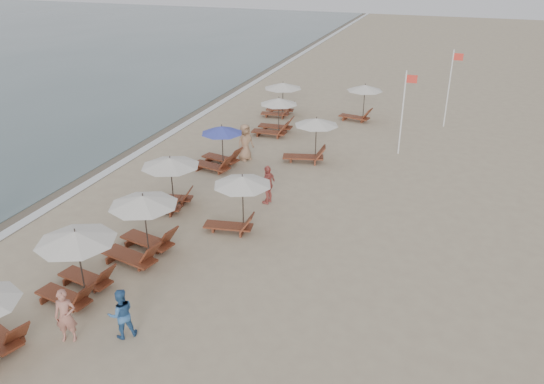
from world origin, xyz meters
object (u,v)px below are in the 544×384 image
(lounger_station_1, at_px, (75,261))
(lounger_station_6, at_px, (280,97))
(inland_station_0, at_px, (237,197))
(lounger_station_2, at_px, (140,227))
(lounger_station_4, at_px, (218,148))
(beachgoer_far_b, at_px, (245,142))
(beachgoer_mid_a, at_px, (121,314))
(inland_station_2, at_px, (361,98))
(lounger_station_3, at_px, (168,180))
(inland_station_1, at_px, (310,136))
(lounger_station_5, at_px, (275,117))
(flag_pole_near, at_px, (403,109))
(beachgoer_near, at_px, (66,316))
(beachgoer_far_a, at_px, (268,184))

(lounger_station_1, bearing_deg, lounger_station_6, 90.94)
(lounger_station_6, height_order, inland_station_0, inland_station_0)
(lounger_station_2, distance_m, lounger_station_4, 8.56)
(lounger_station_1, bearing_deg, beachgoer_far_b, 87.74)
(beachgoer_mid_a, bearing_deg, lounger_station_4, -121.41)
(lounger_station_2, relative_size, inland_station_2, 1.04)
(lounger_station_3, bearing_deg, inland_station_1, 60.59)
(lounger_station_2, height_order, lounger_station_5, lounger_station_2)
(inland_station_1, bearing_deg, lounger_station_6, 119.26)
(lounger_station_2, distance_m, beachgoer_far_b, 9.93)
(lounger_station_3, relative_size, flag_pole_near, 0.58)
(beachgoer_far_b, bearing_deg, inland_station_0, -131.87)
(inland_station_1, bearing_deg, beachgoer_mid_a, -94.88)
(lounger_station_5, distance_m, inland_station_1, 4.70)
(lounger_station_4, bearing_deg, flag_pole_near, 31.10)
(beachgoer_far_b, bearing_deg, beachgoer_mid_a, -143.73)
(lounger_station_1, xyz_separation_m, lounger_station_3, (-0.36, 6.37, 0.05))
(lounger_station_4, distance_m, beachgoer_near, 13.12)
(lounger_station_6, bearing_deg, lounger_station_2, -87.02)
(lounger_station_4, height_order, beachgoer_near, lounger_station_4)
(inland_station_0, bearing_deg, beachgoer_near, -104.83)
(beachgoer_mid_a, height_order, beachgoer_far_a, beachgoer_far_a)
(lounger_station_3, xyz_separation_m, beachgoer_far_a, (3.68, 1.85, -0.45))
(lounger_station_1, height_order, beachgoer_near, lounger_station_1)
(lounger_station_2, bearing_deg, inland_station_0, 49.68)
(beachgoer_near, bearing_deg, flag_pole_near, 46.89)
(lounger_station_3, height_order, inland_station_0, lounger_station_3)
(lounger_station_1, height_order, inland_station_1, lounger_station_1)
(lounger_station_4, bearing_deg, lounger_station_2, -83.55)
(lounger_station_3, bearing_deg, lounger_station_2, -75.40)
(lounger_station_2, distance_m, inland_station_1, 11.25)
(beachgoer_far_a, bearing_deg, beachgoer_mid_a, 5.16)
(inland_station_1, distance_m, beachgoer_far_b, 3.31)
(lounger_station_2, xyz_separation_m, lounger_station_5, (-0.05, 14.34, -0.12))
(beachgoer_far_a, bearing_deg, beachgoer_near, -1.90)
(lounger_station_1, xyz_separation_m, lounger_station_6, (-0.34, 20.66, -0.03))
(inland_station_0, height_order, flag_pole_near, flag_pole_near)
(beachgoer_near, distance_m, beachgoer_mid_a, 1.48)
(lounger_station_6, distance_m, beachgoer_near, 22.55)
(lounger_station_3, distance_m, beachgoer_near, 8.36)
(inland_station_2, height_order, flag_pole_near, flag_pole_near)
(beachgoer_far_b, bearing_deg, lounger_station_3, -159.45)
(lounger_station_3, relative_size, inland_station_2, 0.95)
(inland_station_2, bearing_deg, lounger_station_5, -134.08)
(lounger_station_4, xyz_separation_m, beachgoer_mid_a, (2.77, -12.40, -0.24))
(inland_station_1, bearing_deg, beachgoer_far_a, -93.75)
(lounger_station_3, xyz_separation_m, beachgoer_far_b, (0.86, 6.24, -0.35))
(inland_station_2, distance_m, beachgoer_far_b, 9.67)
(inland_station_2, bearing_deg, beachgoer_near, -98.91)
(lounger_station_4, bearing_deg, inland_station_0, -58.94)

